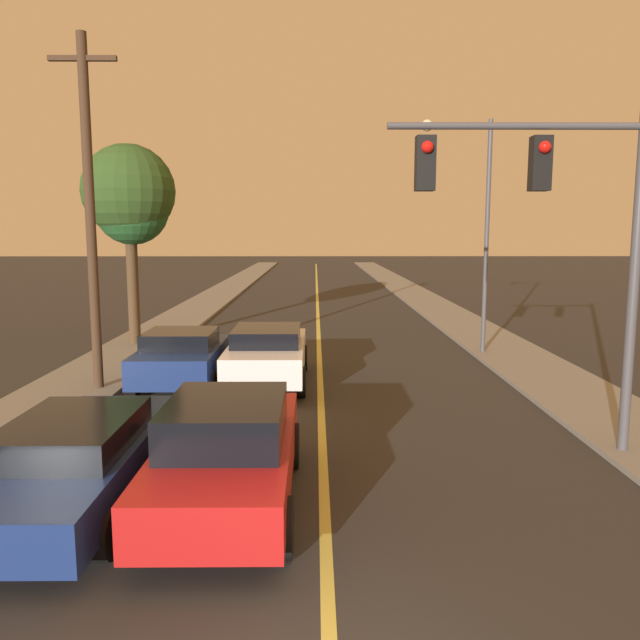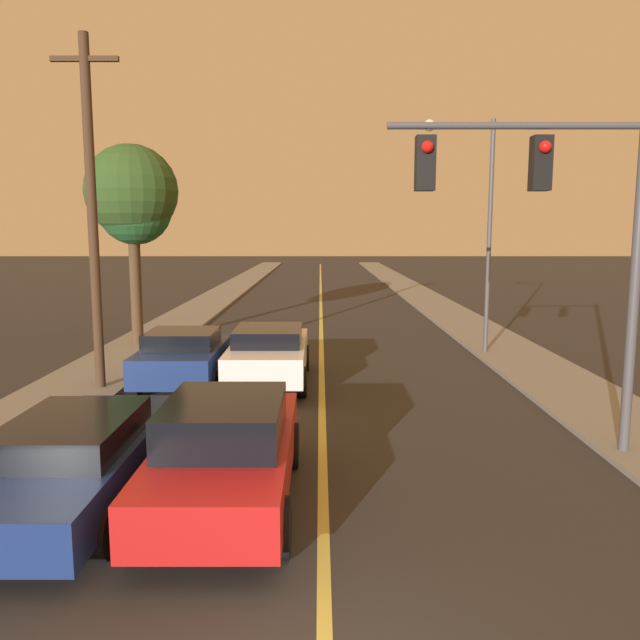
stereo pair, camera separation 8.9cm
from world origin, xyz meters
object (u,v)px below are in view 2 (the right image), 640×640
object	(u,v)px
car_outer_lane_second	(182,357)
tree_left_near	(133,209)
traffic_signal_mast	(554,213)
utility_pole_left	(90,209)
car_outer_lane_front	(77,457)
car_near_lane_front	(225,450)
tree_left_far	(130,193)
car_near_lane_second	(267,353)
streetlamp_right	(472,204)

from	to	relation	value
car_outer_lane_second	tree_left_near	world-z (taller)	tree_left_near
traffic_signal_mast	utility_pole_left	world-z (taller)	utility_pole_left
car_outer_lane_front	tree_left_near	distance (m)	13.70
car_near_lane_front	car_outer_lane_second	size ratio (longest dim) A/B	1.23
car_near_lane_front	tree_left_near	distance (m)	14.34
car_near_lane_front	tree_left_far	world-z (taller)	tree_left_far
car_outer_lane_front	car_outer_lane_second	world-z (taller)	car_outer_lane_second
utility_pole_left	tree_left_far	xyz separation A→B (m)	(-0.86, 6.17, 0.78)
car_outer_lane_second	utility_pole_left	world-z (taller)	utility_pole_left
car_near_lane_front	car_near_lane_second	distance (m)	7.48
utility_pole_left	tree_left_far	bearing A→B (deg)	97.97
tree_left_near	car_near_lane_front	bearing A→B (deg)	-68.90
car_near_lane_second	car_outer_lane_second	size ratio (longest dim) A/B	1.21
car_near_lane_second	streetlamp_right	size ratio (longest dim) A/B	0.64
utility_pole_left	car_near_lane_front	bearing A→B (deg)	-57.89
streetlamp_right	tree_left_near	xyz separation A→B (m)	(-11.14, 1.66, -0.09)
car_outer_lane_second	tree_left_far	distance (m)	7.75
car_near_lane_second	car_outer_lane_second	distance (m)	2.20
streetlamp_right	tree_left_far	distance (m)	11.32
car_near_lane_front	car_near_lane_second	world-z (taller)	car_near_lane_front
car_outer_lane_second	car_outer_lane_front	bearing A→B (deg)	-90.00
utility_pole_left	tree_left_far	size ratio (longest dim) A/B	1.25
tree_left_far	traffic_signal_mast	bearing A→B (deg)	-46.17
car_near_lane_second	car_near_lane_front	bearing A→B (deg)	-90.00
car_near_lane_front	car_near_lane_second	xyz separation A→B (m)	(0.00, 7.48, -0.03)
streetlamp_right	car_near_lane_front	bearing A→B (deg)	-118.80
car_near_lane_second	streetlamp_right	world-z (taller)	streetlamp_right
car_near_lane_front	car_outer_lane_second	bearing A→B (deg)	106.87
car_outer_lane_front	traffic_signal_mast	distance (m)	8.53
utility_pole_left	tree_left_near	bearing A→B (deg)	97.31
tree_left_far	tree_left_near	bearing A→B (deg)	44.57
car_near_lane_second	car_outer_lane_front	xyz separation A→B (m)	(-2.18, -7.40, -0.10)
car_near_lane_second	tree_left_near	size ratio (longest dim) A/B	0.79
car_outer_lane_front	tree_left_far	world-z (taller)	tree_left_far
car_near_lane_second	utility_pole_left	size ratio (longest dim) A/B	0.56
car_outer_lane_front	car_near_lane_second	bearing A→B (deg)	73.59
utility_pole_left	tree_left_far	distance (m)	6.28
car_near_lane_front	traffic_signal_mast	distance (m)	6.65
tree_left_far	car_near_lane_front	bearing A→B (deg)	-68.56
car_near_lane_front	traffic_signal_mast	bearing A→B (deg)	20.84
car_near_lane_front	car_outer_lane_front	distance (m)	2.19
streetlamp_right	utility_pole_left	bearing A→B (deg)	-156.11
car_outer_lane_second	car_near_lane_front	bearing A→B (deg)	-73.13
car_near_lane_second	tree_left_far	distance (m)	8.59
car_outer_lane_front	streetlamp_right	bearing A→B (deg)	53.14
car_near_lane_front	tree_left_near	size ratio (longest dim) A/B	0.81
tree_left_near	car_near_lane_second	bearing A→B (deg)	-47.35
traffic_signal_mast	utility_pole_left	bearing A→B (deg)	154.07
car_near_lane_front	car_outer_lane_front	size ratio (longest dim) A/B	0.92
traffic_signal_mast	tree_left_far	world-z (taller)	tree_left_far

